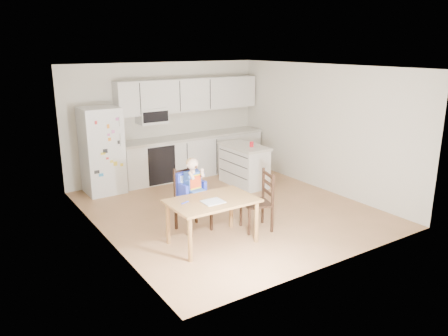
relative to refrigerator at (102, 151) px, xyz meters
name	(u,v)px	position (x,y,z in m)	size (l,w,h in m)	color
room	(214,136)	(1.55, -1.67, 0.40)	(4.52, 5.01, 2.51)	#9C7145
refrigerator	(102,151)	(0.00, 0.00, 0.00)	(0.72, 0.70, 1.70)	silver
kitchen_run	(191,137)	(2.05, 0.09, 0.03)	(3.37, 0.62, 2.15)	silver
kitchen_island	(244,165)	(2.62, -1.15, -0.42)	(0.60, 1.15, 0.85)	silver
red_cup	(252,144)	(2.66, -1.35, 0.05)	(0.08, 0.08, 0.10)	red
dining_table	(212,206)	(0.58, -3.19, -0.26)	(1.27, 0.82, 0.68)	olive
napkin	(213,202)	(0.53, -3.28, -0.16)	(0.30, 0.26, 0.01)	#B6B6BB
toddler_spoon	(185,203)	(0.17, -3.10, -0.16)	(0.02, 0.02, 0.12)	#2837C1
chair_booster	(191,186)	(0.57, -2.58, -0.14)	(0.49, 0.49, 1.18)	black
chair_side	(262,197)	(1.52, -3.17, -0.31)	(0.52, 0.52, 0.95)	black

